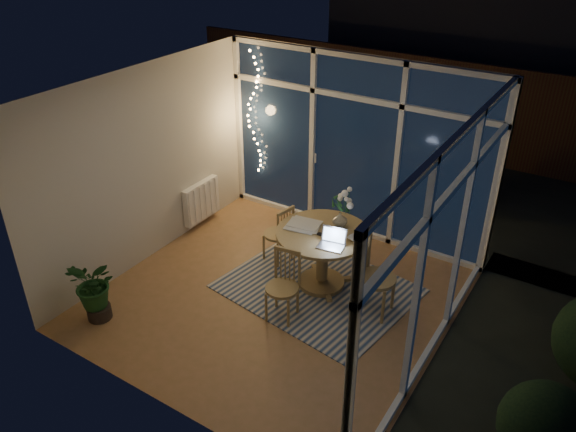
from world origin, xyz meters
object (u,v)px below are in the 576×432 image
object	(u,v)px
chair_right	(377,277)
laptop	(331,239)
dining_table	(322,259)
potted_plant	(95,291)
chair_front	(282,287)
flower_vase	(340,219)
chair_left	(278,233)

from	to	relation	value
chair_right	laptop	xyz separation A→B (m)	(-0.56, -0.11, 0.38)
dining_table	potted_plant	size ratio (longest dim) A/B	1.52
dining_table	chair_front	world-z (taller)	chair_front
dining_table	flower_vase	world-z (taller)	flower_vase
chair_left	potted_plant	world-z (taller)	chair_left
chair_right	chair_front	distance (m)	1.10
chair_right	potted_plant	world-z (taller)	chair_right
dining_table	laptop	world-z (taller)	laptop
laptop	potted_plant	world-z (taller)	laptop
potted_plant	flower_vase	bearing A→B (deg)	47.78
chair_left	flower_vase	bearing A→B (deg)	103.97
chair_front	flower_vase	bearing A→B (deg)	71.09
chair_left	chair_front	world-z (taller)	chair_front
dining_table	laptop	bearing A→B (deg)	-45.45
chair_left	chair_front	size ratio (longest dim) A/B	0.97
dining_table	flower_vase	size ratio (longest dim) A/B	5.50
potted_plant	laptop	bearing A→B (deg)	39.01
dining_table	chair_right	world-z (taller)	chair_right
chair_left	potted_plant	bearing A→B (deg)	-15.71
flower_vase	chair_right	bearing A→B (deg)	-27.55
chair_front	potted_plant	world-z (taller)	chair_front
chair_left	chair_right	size ratio (longest dim) A/B	0.83
flower_vase	potted_plant	world-z (taller)	flower_vase
chair_front	laptop	xyz separation A→B (m)	(0.31, 0.56, 0.46)
dining_table	flower_vase	bearing A→B (deg)	65.49
chair_front	laptop	size ratio (longest dim) A/B	2.94
chair_left	potted_plant	size ratio (longest dim) A/B	1.12
dining_table	chair_left	xyz separation A→B (m)	(-0.79, 0.19, 0.03)
chair_right	flower_vase	world-z (taller)	chair_right
laptop	potted_plant	size ratio (longest dim) A/B	0.40
chair_right	flower_vase	size ratio (longest dim) A/B	4.89
chair_right	laptop	size ratio (longest dim) A/B	3.41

